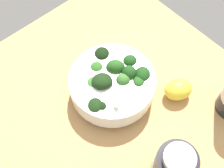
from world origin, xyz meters
TOP-DOWN VIEW (x-y plane):
  - ground_plane at (0.00, 0.00)cm, footprint 61.97×61.97cm
  - bowl_of_broccoli at (-1.73, -0.86)cm, footprint 18.80×18.80cm
  - lemon_wedge at (-12.30, 9.51)cm, footprint 7.81×7.12cm

SIDE VIEW (x-z plane):
  - ground_plane at x=0.00cm, z-range -4.41..0.00cm
  - lemon_wedge at x=-12.30cm, z-range 0.00..4.97cm
  - bowl_of_broccoli at x=-1.73cm, z-range -0.21..8.83cm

